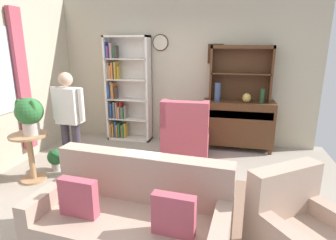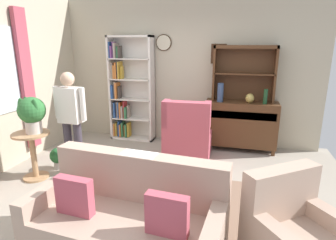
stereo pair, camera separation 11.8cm
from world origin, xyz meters
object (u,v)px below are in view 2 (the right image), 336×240
at_px(sideboard, 240,123).
at_px(bottle_wine, 265,97).
at_px(vase_round, 250,98).
at_px(plant_stand, 33,151).
at_px(wingback_chair, 187,137).
at_px(person_reading, 71,116).
at_px(coffee_table, 157,178).
at_px(vase_tall, 220,92).
at_px(bookshelf, 128,92).
at_px(potted_plant_large, 32,112).
at_px(potted_plant_small, 58,157).
at_px(sideboard_hutch, 244,66).
at_px(book_stack, 148,169).
at_px(couch_floral, 128,222).

height_order(sideboard, bottle_wine, bottle_wine).
xyz_separation_m(vase_round, plant_stand, (-3.05, -1.92, -0.57)).
relative_size(wingback_chair, plant_stand, 1.48).
bearing_deg(person_reading, coffee_table, -18.98).
bearing_deg(vase_tall, bookshelf, 175.01).
xyz_separation_m(vase_tall, potted_plant_large, (-2.48, -1.89, -0.08)).
relative_size(vase_round, potted_plant_small, 0.49).
relative_size(sideboard, vase_round, 7.65).
bearing_deg(sideboard_hutch, sideboard, -90.00).
bearing_deg(bottle_wine, coffee_table, -122.89).
bearing_deg(bottle_wine, book_stack, -124.48).
distance_m(vase_tall, bottle_wine, 0.78).
distance_m(sideboard, potted_plant_large, 3.52).
bearing_deg(plant_stand, bottle_wine, 29.79).
relative_size(bookshelf, sideboard_hutch, 1.91).
relative_size(plant_stand, potted_plant_large, 1.35).
bearing_deg(sideboard, couch_floral, -107.90).
relative_size(vase_tall, potted_plant_large, 0.65).
bearing_deg(coffee_table, sideboard_hutch, 67.16).
bearing_deg(sideboard, plant_stand, -145.80).
xyz_separation_m(bookshelf, person_reading, (-0.18, -1.77, -0.09)).
bearing_deg(vase_round, sideboard_hutch, 126.48).
bearing_deg(plant_stand, vase_tall, 36.96).
relative_size(bookshelf, coffee_table, 2.62).
bearing_deg(bookshelf, person_reading, -95.66).
distance_m(sideboard_hutch, vase_round, 0.60).
height_order(sideboard_hutch, book_stack, sideboard_hutch).
bearing_deg(sideboard, potted_plant_small, -149.95).
bearing_deg(bookshelf, vase_round, -3.59).
bearing_deg(wingback_chair, vase_tall, 50.54).
bearing_deg(potted_plant_small, bottle_wine, 25.61).
distance_m(couch_floral, potted_plant_small, 2.31).
bearing_deg(plant_stand, coffee_table, -5.98).
xyz_separation_m(vase_tall, wingback_chair, (-0.48, -0.59, -0.71)).
distance_m(potted_plant_small, book_stack, 1.84).
bearing_deg(vase_tall, person_reading, -141.95).
xyz_separation_m(potted_plant_large, coffee_table, (1.90, -0.22, -0.66)).
relative_size(sideboard_hutch, potted_plant_small, 3.15).
bearing_deg(sideboard_hutch, vase_tall, -154.11).
xyz_separation_m(sideboard, plant_stand, (-2.92, -1.98, -0.07)).
distance_m(potted_plant_large, potted_plant_small, 0.89).
bearing_deg(vase_tall, book_stack, -107.66).
height_order(bookshelf, vase_round, bookshelf).
distance_m(bookshelf, potted_plant_large, 2.14).
relative_size(plant_stand, person_reading, 0.45).
relative_size(sideboard_hutch, couch_floral, 0.59).
distance_m(plant_stand, book_stack, 1.87).
bearing_deg(vase_tall, coffee_table, -105.33).
xyz_separation_m(bookshelf, coffee_table, (1.30, -2.27, -0.64)).
relative_size(vase_round, couch_floral, 0.09).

